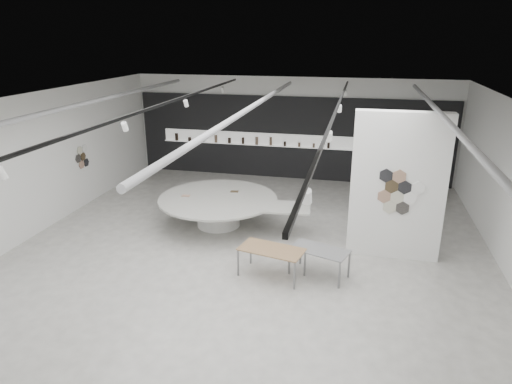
% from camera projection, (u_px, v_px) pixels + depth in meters
% --- Properties ---
extents(room, '(12.02, 14.02, 3.82)m').
position_uv_depth(room, '(241.00, 178.00, 10.62)').
color(room, '#BAB7AF').
rests_on(room, ground).
extents(back_wall_display, '(11.80, 0.27, 3.10)m').
position_uv_depth(back_wall_display, '(288.00, 138.00, 17.18)').
color(back_wall_display, black).
rests_on(back_wall_display, ground).
extents(partition_column, '(2.20, 0.38, 3.60)m').
position_uv_depth(partition_column, '(397.00, 187.00, 10.86)').
color(partition_column, white).
rests_on(partition_column, ground).
extents(display_island, '(4.54, 3.67, 0.87)m').
position_uv_depth(display_island, '(220.00, 207.00, 13.03)').
color(display_island, white).
rests_on(display_island, ground).
extents(sample_table_wood, '(1.57, 1.02, 0.68)m').
position_uv_depth(sample_table_wood, '(272.00, 251.00, 10.26)').
color(sample_table_wood, '#906E4A').
rests_on(sample_table_wood, ground).
extents(sample_table_stone, '(1.43, 1.03, 0.67)m').
position_uv_depth(sample_table_stone, '(320.00, 252.00, 10.27)').
color(sample_table_stone, gray).
rests_on(sample_table_stone, ground).
extents(kitchen_counter, '(1.57, 0.72, 1.20)m').
position_uv_depth(kitchen_counter, '(385.00, 176.00, 16.40)').
color(kitchen_counter, white).
rests_on(kitchen_counter, ground).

